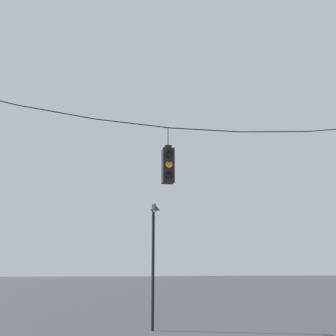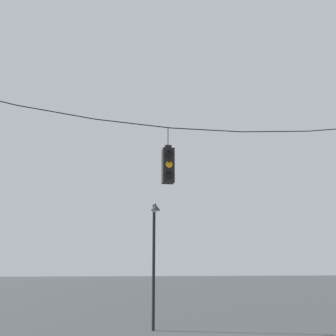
# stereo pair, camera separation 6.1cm
# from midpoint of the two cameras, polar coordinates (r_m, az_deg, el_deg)

# --- Properties ---
(span_wire) EXTENTS (15.53, 0.03, 0.88)m
(span_wire) POSITION_cam_midpoint_polar(r_m,az_deg,el_deg) (12.99, 5.06, 6.35)
(span_wire) COLOR black
(traffic_light_near_right_pole) EXTENTS (0.34, 0.58, 1.69)m
(traffic_light_near_right_pole) POSITION_cam_midpoint_polar(r_m,az_deg,el_deg) (12.33, -0.14, 0.37)
(traffic_light_near_right_pole) COLOR black
(street_lamp) EXTENTS (0.39, 0.68, 4.87)m
(street_lamp) POSITION_cam_midpoint_polar(r_m,az_deg,el_deg) (16.97, -2.05, -10.16)
(street_lamp) COLOR black
(street_lamp) RESTS_ON ground_plane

